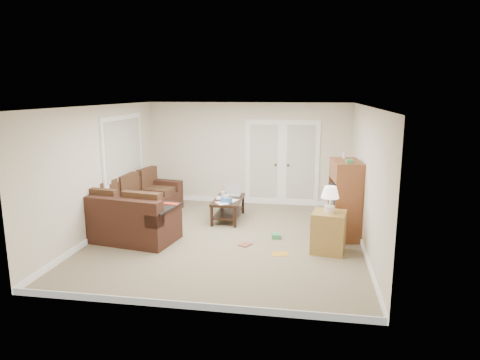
% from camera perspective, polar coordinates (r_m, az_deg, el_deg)
% --- Properties ---
extents(floor, '(5.50, 5.50, 0.00)m').
position_cam_1_polar(floor, '(8.25, -1.72, -7.80)').
color(floor, gray).
rests_on(floor, ground).
extents(ceiling, '(5.00, 5.50, 0.02)m').
position_cam_1_polar(ceiling, '(7.78, -1.84, 9.84)').
color(ceiling, white).
rests_on(ceiling, wall_back).
extents(wall_left, '(0.02, 5.50, 2.50)m').
position_cam_1_polar(wall_left, '(8.74, -18.09, 1.22)').
color(wall_left, silver).
rests_on(wall_left, floor).
extents(wall_right, '(0.02, 5.50, 2.50)m').
position_cam_1_polar(wall_right, '(7.85, 16.45, 0.18)').
color(wall_right, silver).
rests_on(wall_right, floor).
extents(wall_back, '(5.00, 0.02, 2.50)m').
position_cam_1_polar(wall_back, '(10.60, 1.05, 3.55)').
color(wall_back, silver).
rests_on(wall_back, floor).
extents(wall_front, '(5.00, 0.02, 2.50)m').
position_cam_1_polar(wall_front, '(5.32, -7.42, -4.80)').
color(wall_front, silver).
rests_on(wall_front, floor).
extents(baseboards, '(5.00, 5.50, 0.10)m').
position_cam_1_polar(baseboards, '(8.23, -1.72, -7.47)').
color(baseboards, silver).
rests_on(baseboards, floor).
extents(french_doors, '(1.80, 0.05, 2.13)m').
position_cam_1_polar(french_doors, '(10.51, 5.61, 2.24)').
color(french_doors, silver).
rests_on(french_doors, floor).
extents(window_left, '(0.05, 1.92, 1.42)m').
position_cam_1_polar(window_left, '(9.57, -15.30, 4.07)').
color(window_left, silver).
rests_on(window_left, wall_left).
extents(sectional_sofa, '(2.05, 3.16, 0.89)m').
position_cam_1_polar(sectional_sofa, '(9.06, -14.04, -4.04)').
color(sectional_sofa, '#3E2217').
rests_on(sectional_sofa, floor).
extents(coffee_table, '(0.58, 1.15, 0.79)m').
position_cam_1_polar(coffee_table, '(9.37, -1.55, -3.74)').
color(coffee_table, black).
rests_on(coffee_table, floor).
extents(tv_armoire, '(0.60, 0.97, 1.59)m').
position_cam_1_polar(tv_armoire, '(8.41, 13.79, -2.42)').
color(tv_armoire, brown).
rests_on(tv_armoire, floor).
extents(side_cabinet, '(0.64, 0.64, 1.17)m').
position_cam_1_polar(side_cabinet, '(7.62, 11.73, -6.36)').
color(side_cabinet, '#A47E3C').
rests_on(side_cabinet, floor).
extents(space_heater, '(0.14, 0.12, 0.32)m').
position_cam_1_polar(space_heater, '(10.43, 12.06, -2.96)').
color(space_heater, silver).
rests_on(space_heater, floor).
extents(floor_magazine, '(0.33, 0.29, 0.01)m').
position_cam_1_polar(floor_magazine, '(7.53, 5.37, -9.77)').
color(floor_magazine, gold).
rests_on(floor_magazine, floor).
extents(floor_greenbox, '(0.19, 0.24, 0.09)m').
position_cam_1_polar(floor_greenbox, '(8.30, 4.84, -7.40)').
color(floor_greenbox, '#419059').
rests_on(floor_greenbox, floor).
extents(floor_book, '(0.26, 0.29, 0.02)m').
position_cam_1_polar(floor_book, '(7.95, 0.18, -8.47)').
color(floor_book, brown).
rests_on(floor_book, floor).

